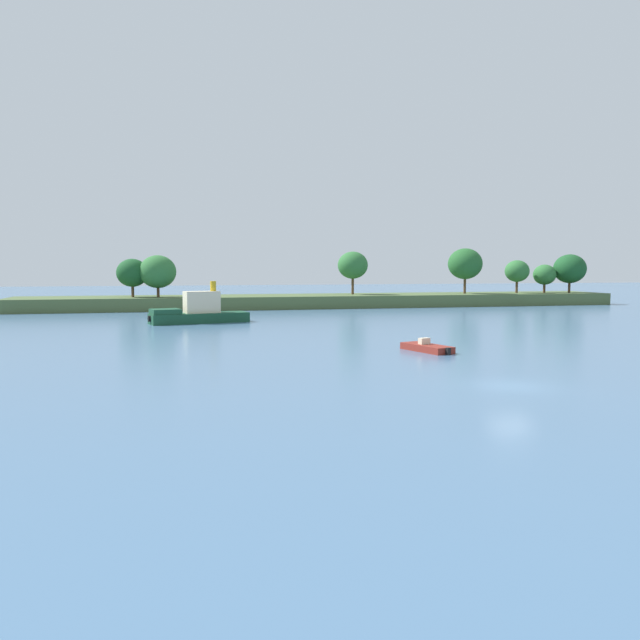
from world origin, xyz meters
TOP-DOWN VIEW (x-y plane):
  - ground_plane at (0.00, 0.00)m, footprint 400.00×400.00m
  - treeline_island at (10.44, 71.65)m, footprint 99.82×11.61m
  - tugboat at (-15.43, 45.64)m, footprint 12.08×5.79m
  - small_motorboat at (1.24, 15.16)m, footprint 3.04×5.13m

SIDE VIEW (x-z plane):
  - ground_plane at x=0.00m, z-range 0.00..0.00m
  - small_motorboat at x=1.24m, z-range -0.23..0.81m
  - tugboat at x=-15.43m, z-range -1.23..3.76m
  - treeline_island at x=10.44m, z-range -2.48..7.42m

